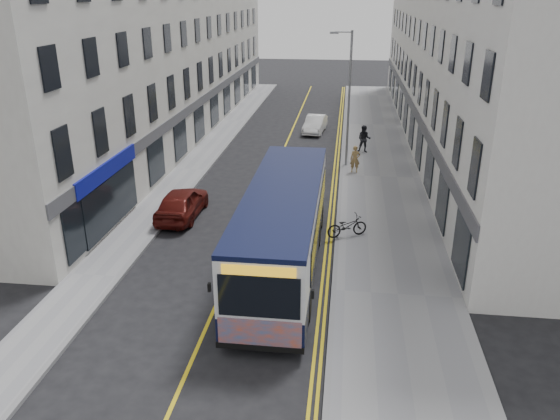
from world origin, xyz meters
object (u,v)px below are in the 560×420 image
(bicycle, at_px, (347,226))
(car_maroon, at_px, (182,203))
(pedestrian_near, at_px, (355,159))
(pedestrian_far, at_px, (364,139))
(car_white, at_px, (315,124))
(city_bus, at_px, (283,226))
(streetlamp, at_px, (348,95))

(bicycle, xyz_separation_m, car_maroon, (-7.80, 1.52, 0.12))
(pedestrian_near, height_order, pedestrian_far, pedestrian_far)
(car_white, bearing_deg, city_bus, -83.53)
(bicycle, xyz_separation_m, pedestrian_far, (0.97, 13.50, 0.42))
(streetlamp, xyz_separation_m, bicycle, (0.23, -10.53, -3.78))
(pedestrian_far, bearing_deg, city_bus, -94.11)
(streetlamp, relative_size, pedestrian_near, 5.08)
(pedestrian_far, bearing_deg, car_maroon, -118.76)
(streetlamp, bearing_deg, pedestrian_far, 68.05)
(pedestrian_far, height_order, car_white, pedestrian_far)
(car_maroon, bearing_deg, city_bus, 140.48)
(pedestrian_near, bearing_deg, bicycle, -91.09)
(streetlamp, bearing_deg, pedestrian_near, -66.78)
(pedestrian_near, distance_m, car_maroon, 11.17)
(bicycle, bearing_deg, car_white, -16.82)
(pedestrian_near, relative_size, pedestrian_far, 0.88)
(city_bus, distance_m, car_maroon, 7.16)
(bicycle, distance_m, pedestrian_near, 9.16)
(bicycle, bearing_deg, city_bus, 117.16)
(car_white, distance_m, car_maroon, 18.30)
(car_white, height_order, car_maroon, car_maroon)
(bicycle, bearing_deg, pedestrian_far, -28.68)
(pedestrian_far, relative_size, car_maroon, 0.42)
(car_maroon, bearing_deg, bicycle, 169.92)
(streetlamp, bearing_deg, car_white, 105.52)
(pedestrian_near, xyz_separation_m, car_maroon, (-8.16, -7.63, -0.18))
(city_bus, bearing_deg, pedestrian_far, 78.45)
(pedestrian_near, distance_m, car_white, 10.35)
(pedestrian_far, bearing_deg, car_white, 130.11)
(city_bus, relative_size, pedestrian_far, 6.39)
(streetlamp, xyz_separation_m, pedestrian_far, (1.20, 2.97, -3.37))
(car_white, bearing_deg, streetlamp, -68.48)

